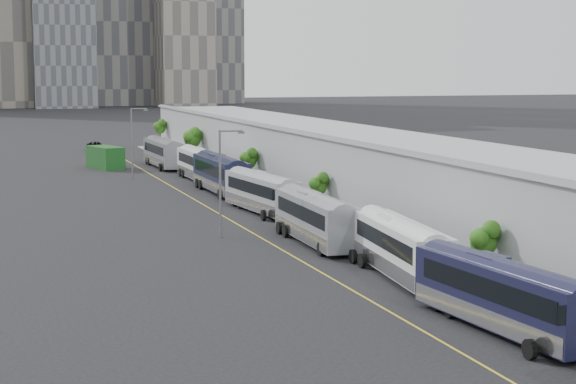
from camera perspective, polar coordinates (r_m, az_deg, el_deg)
name	(u,v)px	position (r m, az deg, el deg)	size (l,w,h in m)	color
sidewalk	(364,222)	(81.88, 4.53, -1.76)	(10.00, 170.00, 0.12)	gray
lane_line	(245,229)	(78.45, -2.56, -2.18)	(0.12, 160.00, 0.02)	gold
depot	(407,179)	(83.04, 7.09, 0.74)	(12.45, 160.40, 7.20)	gray
bus_1	(503,302)	(48.93, 12.60, -6.36)	(3.65, 12.56, 3.62)	black
bus_2	(401,252)	(60.58, 6.69, -3.58)	(3.78, 12.70, 3.66)	white
bus_3	(316,223)	(71.45, 1.65, -1.83)	(2.95, 12.90, 3.75)	gray
bus_4	(262,196)	(86.82, -1.54, -0.24)	(3.71, 12.61, 3.63)	#9A9DA3
bus_5	(221,177)	(100.86, -4.00, 0.89)	(3.01, 13.58, 3.96)	black
bus_6	(200,167)	(112.46, -5.26, 1.48)	(2.84, 12.74, 3.72)	white
bus_7	(163,155)	(127.87, -7.40, 2.18)	(2.97, 13.17, 3.83)	slate
tree_1	(484,240)	(57.87, 11.51, -2.80)	(1.58, 1.58, 3.75)	black
tree_2	(319,185)	(83.45, 1.83, 0.41)	(1.42, 1.42, 3.67)	black
tree_3	(249,159)	(103.71, -2.34, 1.97)	(1.68, 1.68, 4.17)	black
tree_4	(192,137)	(128.87, -5.69, 3.27)	(2.26, 2.26, 5.07)	black
tree_5	(160,127)	(152.52, -7.59, 3.84)	(1.71, 1.71, 4.76)	black
street_lamp_near	(223,175)	(73.95, -3.90, 1.01)	(2.04, 0.22, 8.32)	#59595E
street_lamp_far	(133,138)	(113.66, -9.14, 3.16)	(2.04, 0.22, 8.41)	#59595E
shipping_container	(105,158)	(127.38, -10.77, 2.02)	(2.74, 6.09, 2.90)	#154518
suv	(96,146)	(155.24, -11.32, 2.67)	(2.41, 5.23, 1.45)	black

